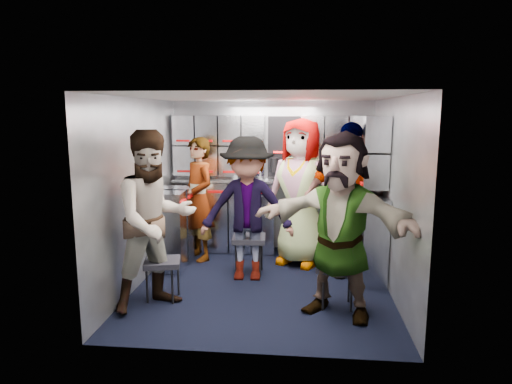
# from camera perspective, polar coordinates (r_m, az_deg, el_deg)

# --- Properties ---
(floor) EXTENTS (3.00, 3.00, 0.00)m
(floor) POSITION_cam_1_polar(r_m,az_deg,el_deg) (5.29, 0.82, -11.58)
(floor) COLOR black
(floor) RESTS_ON ground
(wall_back) EXTENTS (2.80, 0.04, 2.10)m
(wall_back) POSITION_cam_1_polar(r_m,az_deg,el_deg) (6.48, 1.98, 2.01)
(wall_back) COLOR gray
(wall_back) RESTS_ON ground
(wall_left) EXTENTS (0.04, 3.00, 2.10)m
(wall_left) POSITION_cam_1_polar(r_m,az_deg,el_deg) (5.31, -14.38, -0.04)
(wall_left) COLOR gray
(wall_left) RESTS_ON ground
(wall_right) EXTENTS (0.04, 3.00, 2.10)m
(wall_right) POSITION_cam_1_polar(r_m,az_deg,el_deg) (5.08, 16.77, -0.59)
(wall_right) COLOR gray
(wall_right) RESTS_ON ground
(ceiling) EXTENTS (2.80, 3.00, 0.02)m
(ceiling) POSITION_cam_1_polar(r_m,az_deg,el_deg) (4.93, 0.88, 11.78)
(ceiling) COLOR silver
(ceiling) RESTS_ON wall_back
(cart_bank_back) EXTENTS (2.68, 0.38, 0.99)m
(cart_bank_back) POSITION_cam_1_polar(r_m,az_deg,el_deg) (6.38, 1.83, -3.19)
(cart_bank_back) COLOR #A4A8B4
(cart_bank_back) RESTS_ON ground
(cart_bank_left) EXTENTS (0.38, 0.76, 0.99)m
(cart_bank_left) POSITION_cam_1_polar(r_m,az_deg,el_deg) (5.88, -10.36, -4.48)
(cart_bank_left) COLOR #A4A8B4
(cart_bank_left) RESTS_ON ground
(counter) EXTENTS (2.68, 0.42, 0.03)m
(counter) POSITION_cam_1_polar(r_m,az_deg,el_deg) (6.28, 1.86, 1.44)
(counter) COLOR #B6B9BE
(counter) RESTS_ON cart_bank_back
(locker_bank_back) EXTENTS (2.68, 0.28, 0.82)m
(locker_bank_back) POSITION_cam_1_polar(r_m,az_deg,el_deg) (6.29, 1.92, 5.80)
(locker_bank_back) COLOR #A4A8B4
(locker_bank_back) RESTS_ON wall_back
(locker_bank_right) EXTENTS (0.28, 1.00, 0.82)m
(locker_bank_right) POSITION_cam_1_polar(r_m,az_deg,el_deg) (5.69, 14.18, 5.08)
(locker_bank_right) COLOR #A4A8B4
(locker_bank_right) RESTS_ON wall_right
(right_cabinet) EXTENTS (0.28, 1.20, 1.00)m
(right_cabinet) POSITION_cam_1_polar(r_m,az_deg,el_deg) (5.75, 13.91, -4.88)
(right_cabinet) COLOR #A4A8B4
(right_cabinet) RESTS_ON ground
(coffee_niche) EXTENTS (0.46, 0.16, 0.84)m
(coffee_niche) POSITION_cam_1_polar(r_m,az_deg,el_deg) (6.34, 3.58, 5.64)
(coffee_niche) COLOR black
(coffee_niche) RESTS_ON wall_back
(red_latch_strip) EXTENTS (2.60, 0.02, 0.03)m
(red_latch_strip) POSITION_cam_1_polar(r_m,az_deg,el_deg) (6.11, 1.72, -0.09)
(red_latch_strip) COLOR #9B0607
(red_latch_strip) RESTS_ON cart_bank_back
(jump_seat_near_left) EXTENTS (0.43, 0.42, 0.43)m
(jump_seat_near_left) POSITION_cam_1_polar(r_m,az_deg,el_deg) (4.90, -11.63, -8.86)
(jump_seat_near_left) COLOR black
(jump_seat_near_left) RESTS_ON ground
(jump_seat_mid_left) EXTENTS (0.41, 0.39, 0.46)m
(jump_seat_mid_left) POSITION_cam_1_polar(r_m,az_deg,el_deg) (5.56, -0.88, -6.08)
(jump_seat_mid_left) COLOR black
(jump_seat_mid_left) RESTS_ON ground
(jump_seat_center) EXTENTS (0.42, 0.40, 0.49)m
(jump_seat_center) POSITION_cam_1_polar(r_m,az_deg,el_deg) (6.12, 5.51, -4.43)
(jump_seat_center) COLOR black
(jump_seat_center) RESTS_ON ground
(jump_seat_mid_right) EXTENTS (0.43, 0.42, 0.41)m
(jump_seat_mid_right) POSITION_cam_1_polar(r_m,az_deg,el_deg) (5.84, 10.93, -5.98)
(jump_seat_mid_right) COLOR black
(jump_seat_mid_right) RESTS_ON ground
(jump_seat_near_right) EXTENTS (0.43, 0.42, 0.44)m
(jump_seat_near_right) POSITION_cam_1_polar(r_m,az_deg,el_deg) (4.70, 10.09, -9.49)
(jump_seat_near_right) COLOR black
(jump_seat_near_right) RESTS_ON ground
(attendant_standing) EXTENTS (0.68, 0.70, 1.63)m
(attendant_standing) POSITION_cam_1_polar(r_m,az_deg,el_deg) (6.06, -7.20, -0.89)
(attendant_standing) COLOR black
(attendant_standing) RESTS_ON ground
(attendant_arc_a) EXTENTS (1.09, 1.08, 1.78)m
(attendant_arc_a) POSITION_cam_1_polar(r_m,az_deg,el_deg) (4.60, -12.52, -3.52)
(attendant_arc_a) COLOR black
(attendant_arc_a) RESTS_ON ground
(attendant_arc_b) EXTENTS (1.10, 0.66, 1.67)m
(attendant_arc_b) POSITION_cam_1_polar(r_m,az_deg,el_deg) (5.28, -1.12, -2.14)
(attendant_arc_b) COLOR black
(attendant_arc_b) RESTS_ON ground
(attendant_arc_c) EXTENTS (1.08, 0.92, 1.87)m
(attendant_arc_c) POSITION_cam_1_polar(r_m,az_deg,el_deg) (5.83, 5.58, -0.04)
(attendant_arc_c) COLOR black
(attendant_arc_c) RESTS_ON ground
(attendant_arc_d) EXTENTS (1.15, 0.71, 1.83)m
(attendant_arc_d) POSITION_cam_1_polar(r_m,az_deg,el_deg) (5.53, 11.28, -0.93)
(attendant_arc_d) COLOR black
(attendant_arc_d) RESTS_ON ground
(attendant_arc_e) EXTENTS (1.72, 1.15, 1.78)m
(attendant_arc_e) POSITION_cam_1_polar(r_m,az_deg,el_deg) (4.38, 10.46, -4.13)
(attendant_arc_e) COLOR black
(attendant_arc_e) RESTS_ON ground
(bottle_left) EXTENTS (0.07, 0.07, 0.24)m
(bottle_left) POSITION_cam_1_polar(r_m,az_deg,el_deg) (6.26, -2.59, 2.66)
(bottle_left) COLOR white
(bottle_left) RESTS_ON counter
(bottle_mid) EXTENTS (0.07, 0.07, 0.27)m
(bottle_mid) POSITION_cam_1_polar(r_m,az_deg,el_deg) (6.22, 0.57, 2.76)
(bottle_mid) COLOR white
(bottle_mid) RESTS_ON counter
(bottle_right) EXTENTS (0.06, 0.06, 0.28)m
(bottle_right) POSITION_cam_1_polar(r_m,az_deg,el_deg) (6.20, 7.82, 2.66)
(bottle_right) COLOR white
(bottle_right) RESTS_ON counter
(cup_left) EXTENTS (0.08, 0.08, 0.09)m
(cup_left) POSITION_cam_1_polar(r_m,az_deg,el_deg) (6.34, -6.56, 2.01)
(cup_left) COLOR #C4B58A
(cup_left) RESTS_ON counter
(cup_right) EXTENTS (0.07, 0.07, 0.10)m
(cup_right) POSITION_cam_1_polar(r_m,az_deg,el_deg) (6.22, 10.78, 1.80)
(cup_right) COLOR #C4B58A
(cup_right) RESTS_ON counter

